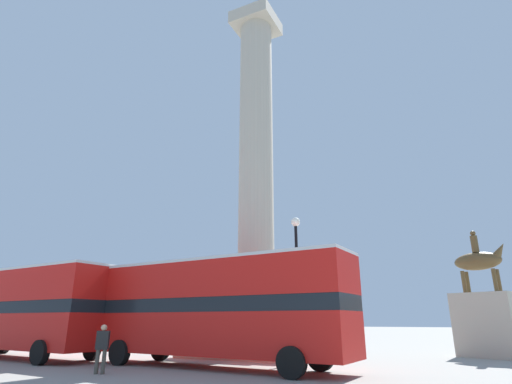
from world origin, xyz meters
name	(u,v)px	position (x,y,z in m)	size (l,w,h in m)	color
ground_plane	(256,356)	(0.00, 0.00, 0.00)	(200.00, 200.00, 0.00)	gray
monument_column	(256,220)	(0.00, 0.00, 7.36)	(6.15, 6.15, 22.89)	#ADA593
bus_a	(215,307)	(1.08, -5.90, 2.31)	(11.58, 3.43, 4.17)	red
bus_b	(26,308)	(-9.71, -6.65, 2.36)	(11.08, 3.57, 4.26)	red
equestrian_statue	(487,316)	(11.16, 4.18, 1.99)	(3.39, 2.93, 6.44)	#ADA593
street_lamp	(297,277)	(3.55, -2.92, 3.64)	(0.43, 0.43, 6.44)	black
pedestrian_near_lamp	(102,346)	(-1.52, -9.17, 0.91)	(0.46, 0.34, 1.64)	#4C473D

